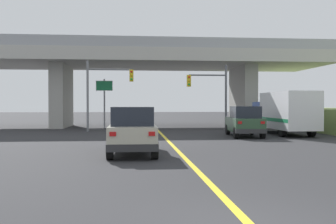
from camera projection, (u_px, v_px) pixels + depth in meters
The scene contains 9 objects.
ground at pixel (154, 127), 37.56m from camera, with size 160.00×160.00×0.00m, color #2B2B2D.
overpass_bridge at pixel (154, 67), 37.45m from camera, with size 32.87×9.92×7.95m.
lane_divider_stripe at pixel (172, 144), 20.42m from camera, with size 0.20×28.16×0.01m, color yellow.
suv_lead at pixel (132, 130), 16.41m from camera, with size 1.97×4.76×2.02m.
suv_crossing at pixel (244, 121), 25.48m from camera, with size 2.28×4.58×2.02m.
box_truck at pixel (285, 112), 27.41m from camera, with size 2.33×7.45×3.01m.
traffic_signal_nearside at pixel (212, 89), 31.83m from camera, with size 3.37×0.36×5.45m.
traffic_signal_farside at pixel (104, 86), 30.77m from camera, with size 3.75×0.36×5.66m.
highway_sign at pixel (104, 92), 34.80m from camera, with size 1.50×0.17×4.48m.
Camera 1 is at (-2.03, -6.21, 2.09)m, focal length 41.02 mm.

